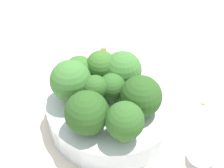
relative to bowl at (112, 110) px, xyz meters
The scene contains 13 objects.
ground_plane 0.02m from the bowl, ahead, with size 3.00×3.00×0.00m, color beige.
bowl is the anchor object (origin of this frame).
broccoli_floret_0 0.06m from the bowl, 145.38° to the left, with size 0.06×0.06×0.06m.
broccoli_floret_1 0.07m from the bowl, 133.57° to the right, with size 0.04×0.04×0.05m.
broccoli_floret_2 0.08m from the bowl, 101.49° to the right, with size 0.06×0.06×0.06m.
broccoli_floret_3 0.05m from the bowl, 57.37° to the right, with size 0.04×0.04×0.05m.
broccoli_floret_4 0.08m from the bowl, 40.23° to the right, with size 0.06×0.06×0.06m.
broccoli_floret_5 0.06m from the bowl, 53.97° to the left, with size 0.06×0.06×0.06m.
broccoli_floret_6 0.07m from the bowl, 164.28° to the right, with size 0.04×0.04×0.06m.
broccoli_floret_7 0.06m from the bowl, 76.82° to the right, with size 0.03×0.03×0.05m.
broccoli_floret_8 0.08m from the bowl, ahead, with size 0.05×0.05×0.06m.
almond_crumb_0 0.15m from the bowl, 93.37° to the left, with size 0.01×0.00×0.01m, color tan.
almond_crumb_4 0.17m from the bowl, behind, with size 0.01×0.01×0.01m, color olive.
Camera 1 is at (0.30, -0.05, 0.36)m, focal length 50.00 mm.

